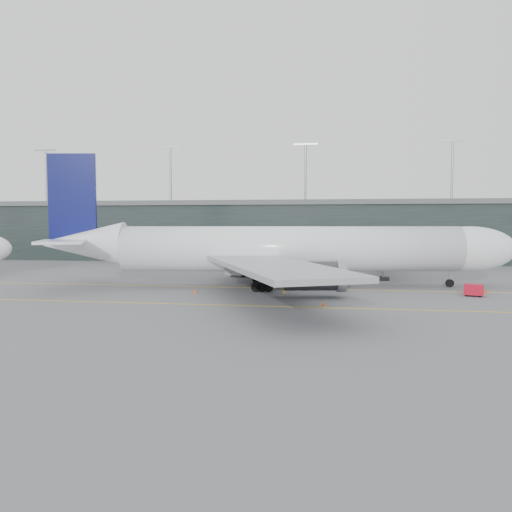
# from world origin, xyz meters

# --- Properties ---
(ground) EXTENTS (320.00, 320.00, 0.00)m
(ground) POSITION_xyz_m (0.00, 0.00, 0.00)
(ground) COLOR slate
(ground) RESTS_ON ground
(taxiline_a) EXTENTS (160.00, 0.25, 0.02)m
(taxiline_a) POSITION_xyz_m (0.00, -4.00, 0.01)
(taxiline_a) COLOR gold
(taxiline_a) RESTS_ON ground
(taxiline_b) EXTENTS (160.00, 0.25, 0.02)m
(taxiline_b) POSITION_xyz_m (0.00, -20.00, 0.01)
(taxiline_b) COLOR gold
(taxiline_b) RESTS_ON ground
(taxiline_lead_main) EXTENTS (0.25, 60.00, 0.02)m
(taxiline_lead_main) POSITION_xyz_m (5.00, 20.00, 0.01)
(taxiline_lead_main) COLOR gold
(taxiline_lead_main) RESTS_ON ground
(terminal) EXTENTS (240.00, 36.00, 29.00)m
(terminal) POSITION_xyz_m (-0.00, 58.00, 7.62)
(terminal) COLOR black
(terminal) RESTS_ON ground
(main_aircraft) EXTENTS (72.11, 67.14, 20.24)m
(main_aircraft) POSITION_xyz_m (4.96, -2.35, 5.68)
(main_aircraft) COLOR white
(main_aircraft) RESTS_ON ground
(jet_bridge) EXTENTS (4.92, 43.64, 5.92)m
(jet_bridge) POSITION_xyz_m (20.76, 22.08, 4.44)
(jet_bridge) COLOR #2B2B30
(jet_bridge) RESTS_ON ground
(gse_cart) EXTENTS (2.75, 2.22, 1.62)m
(gse_cart) POSITION_xyz_m (30.51, -8.09, 0.90)
(gse_cart) COLOR #B60D23
(gse_cart) RESTS_ON ground
(uld_a) EXTENTS (2.72, 2.42, 2.08)m
(uld_a) POSITION_xyz_m (-5.11, 10.24, 1.09)
(uld_a) COLOR #35353A
(uld_a) RESTS_ON ground
(uld_b) EXTENTS (2.21, 1.98, 1.66)m
(uld_b) POSITION_xyz_m (-1.88, 10.76, 0.87)
(uld_b) COLOR #35353A
(uld_b) RESTS_ON ground
(uld_c) EXTENTS (2.26, 1.91, 1.88)m
(uld_c) POSITION_xyz_m (-0.49, 10.04, 0.99)
(uld_c) COLOR #35353A
(uld_c) RESTS_ON ground
(cone_nose) EXTENTS (0.47, 0.47, 0.74)m
(cone_nose) POSITION_xyz_m (32.88, -5.27, 0.37)
(cone_nose) COLOR #DB400C
(cone_nose) RESTS_ON ground
(cone_wing_stbd) EXTENTS (0.39, 0.39, 0.63)m
(cone_wing_stbd) POSITION_xyz_m (10.68, -19.10, 0.31)
(cone_wing_stbd) COLOR #FC610E
(cone_wing_stbd) RESTS_ON ground
(cone_wing_port) EXTENTS (0.46, 0.46, 0.74)m
(cone_wing_port) POSITION_xyz_m (7.16, 9.75, 0.37)
(cone_wing_port) COLOR orange
(cone_wing_port) RESTS_ON ground
(cone_tail) EXTENTS (0.45, 0.45, 0.72)m
(cone_tail) POSITION_xyz_m (-7.12, -11.25, 0.36)
(cone_tail) COLOR #FF4F0E
(cone_tail) RESTS_ON ground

